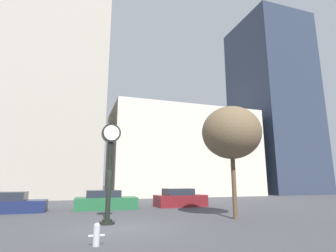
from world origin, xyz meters
The scene contains 10 objects.
ground_plane centered at (0.00, 0.00, 0.00)m, with size 200.00×200.00×0.00m, color #424247.
building_tall_tower centered at (-7.28, 24.00, 16.39)m, with size 15.94×12.00×32.78m.
building_storefront_row centered at (12.10, 24.00, 5.91)m, with size 20.27×12.00×11.81m.
building_glass_modern centered at (29.26, 24.00, 15.06)m, with size 10.51×12.00×30.11m.
street_clock centered at (-0.45, 1.19, 3.08)m, with size 0.92×0.70×4.87m.
car_navy centered at (-6.09, 7.74, 0.54)m, with size 4.55×1.90×1.29m.
car_green centered at (0.07, 7.85, 0.57)m, with size 4.33×2.05×1.33m.
car_maroon centered at (5.86, 8.13, 0.59)m, with size 4.08×2.04×1.38m.
fire_hydrant_far centered at (-1.19, -2.95, 0.35)m, with size 0.49×0.21×0.69m.
bare_tree centered at (6.14, 0.72, 4.62)m, with size 3.29×3.29×6.12m.
Camera 1 is at (-1.83, -11.88, 1.98)m, focal length 28.00 mm.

